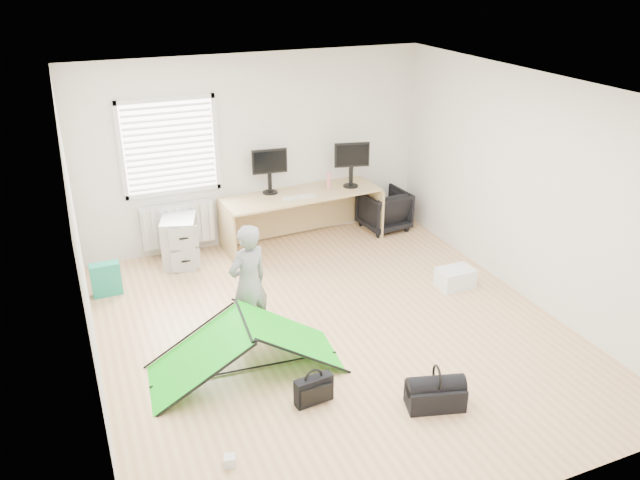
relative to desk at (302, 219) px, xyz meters
name	(u,v)px	position (x,y,z in m)	size (l,w,h in m)	color
ground	(334,330)	(-0.53, -2.34, -0.39)	(5.50, 5.50, 0.00)	tan
back_wall	(256,151)	(-0.53, 0.41, 0.96)	(5.00, 0.02, 2.70)	silver
window	(170,147)	(-1.73, 0.37, 1.16)	(1.20, 0.06, 1.20)	silver
radiator	(178,224)	(-1.73, 0.33, 0.06)	(1.00, 0.12, 0.60)	silver
desk	(302,219)	(0.00, 0.00, 0.00)	(2.27, 0.72, 0.77)	tan
filing_cabinet	(180,241)	(-1.77, 0.01, -0.05)	(0.44, 0.58, 0.68)	#A9ADAF
monitor_left	(270,177)	(-0.41, 0.20, 0.63)	(0.50, 0.11, 0.48)	black
monitor_right	(351,171)	(0.77, 0.00, 0.63)	(0.51, 0.11, 0.49)	black
keyboard	(300,197)	(-0.09, -0.16, 0.40)	(0.46, 0.16, 0.02)	beige
thermos	(329,181)	(0.43, 0.02, 0.51)	(0.07, 0.07, 0.25)	#CB7275
office_chair	(384,210)	(1.36, 0.02, -0.08)	(0.66, 0.68, 0.62)	black
person	(249,284)	(-1.43, -2.13, 0.29)	(0.49, 0.32, 1.35)	gray
kite	(245,346)	(-1.65, -2.69, -0.09)	(1.93, 0.85, 0.60)	#14D418
storage_crate	(455,278)	(1.31, -2.00, -0.26)	(0.45, 0.31, 0.25)	white
tote_bag	(106,279)	(-2.80, -0.50, -0.17)	(0.36, 0.16, 0.42)	#1C8868
laptop_bag	(314,390)	(-1.21, -3.41, -0.25)	(0.37, 0.11, 0.28)	black
white_box	(230,461)	(-2.15, -3.90, -0.34)	(0.09, 0.09, 0.09)	silver
duffel_bag	(435,396)	(-0.18, -3.91, -0.27)	(0.53, 0.27, 0.23)	black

